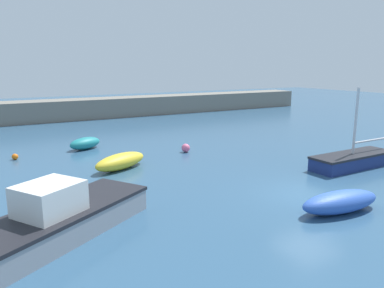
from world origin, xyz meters
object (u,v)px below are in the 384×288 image
rowboat_white_midwater (340,202)px  sailboat_short_mast (352,160)px  rowboat_blue_near (121,161)px  motorboat_grey_hull (60,217)px  mooring_buoy_pink (186,148)px  fishing_dinghy_green (85,143)px  mooring_buoy_orange (15,157)px

rowboat_white_midwater → sailboat_short_mast: sailboat_short_mast is taller
rowboat_blue_near → motorboat_grey_hull: size_ratio=0.54×
rowboat_blue_near → mooring_buoy_pink: rowboat_blue_near is taller
rowboat_white_midwater → fishing_dinghy_green: size_ratio=1.40×
fishing_dinghy_green → mooring_buoy_orange: (-4.36, -0.84, -0.21)m
mooring_buoy_orange → rowboat_white_midwater: bearing=-56.6°
rowboat_blue_near → mooring_buoy_pink: 5.29m
mooring_buoy_orange → mooring_buoy_pink: 10.29m
motorboat_grey_hull → mooring_buoy_pink: size_ratio=12.13×
sailboat_short_mast → fishing_dinghy_green: bearing=-46.9°
rowboat_blue_near → fishing_dinghy_green: bearing=-111.2°
rowboat_blue_near → mooring_buoy_pink: (4.99, 1.74, -0.15)m
rowboat_white_midwater → sailboat_short_mast: 7.09m
rowboat_white_midwater → fishing_dinghy_green: bearing=-64.7°
fishing_dinghy_green → mooring_buoy_orange: size_ratio=7.09×
fishing_dinghy_green → rowboat_blue_near: 5.94m
fishing_dinghy_green → motorboat_grey_hull: size_ratio=0.39×
rowboat_white_midwater → rowboat_blue_near: (-5.18, 9.99, 0.02)m
rowboat_white_midwater → motorboat_grey_hull: bearing=-12.7°
mooring_buoy_orange → mooring_buoy_pink: bearing=-18.9°
motorboat_grey_hull → fishing_dinghy_green: bearing=41.1°
rowboat_white_midwater → rowboat_blue_near: 11.26m
rowboat_white_midwater → rowboat_blue_near: bearing=-56.6°
rowboat_white_midwater → mooring_buoy_orange: (-9.92, 15.07, -0.22)m
sailboat_short_mast → motorboat_grey_hull: sailboat_short_mast is taller
motorboat_grey_hull → mooring_buoy_pink: bearing=10.8°
motorboat_grey_hull → mooring_buoy_orange: motorboat_grey_hull is taller
rowboat_white_midwater → motorboat_grey_hull: size_ratio=0.54×
mooring_buoy_pink → sailboat_short_mast: bearing=-52.0°
fishing_dinghy_green → motorboat_grey_hull: bearing=-133.2°
sailboat_short_mast → rowboat_white_midwater: bearing=33.1°
sailboat_short_mast → mooring_buoy_pink: (-6.09, 7.80, -0.15)m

